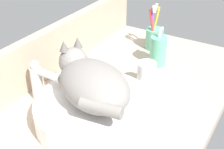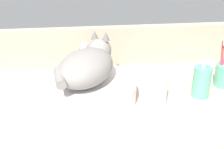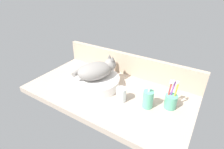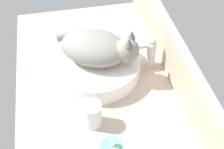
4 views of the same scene
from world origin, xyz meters
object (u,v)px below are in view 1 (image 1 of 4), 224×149
Objects in this scene: cat at (91,82)px; toothbrush_cup at (154,37)px; faucet at (39,79)px; soap_dispenser at (158,51)px; water_glass at (146,76)px; sink_basin at (94,111)px.

toothbrush_cup is (51.46, 3.61, -7.86)cm from cat.
soap_dispenser reaches higher than faucet.
water_glass is at bearing -169.44° from soap_dispenser.
soap_dispenser is at bearing -2.78° from sink_basin.
cat reaches higher than water_glass.
soap_dispenser is 16.86cm from water_glass.
sink_basin is at bearing 168.06° from water_glass.
toothbrush_cup is at bearing -16.81° from faucet.
soap_dispenser reaches higher than water_glass.
cat is at bearing 164.88° from water_glass.
toothbrush_cup is (11.70, 6.83, -0.86)cm from soap_dispenser.
water_glass is at bearing -47.30° from faucet.
sink_basin is 9.33cm from cat.
sink_basin is at bearing -174.65° from toothbrush_cup.
toothbrush_cup is 2.05× the size of water_glass.
toothbrush_cup is (51.76, -15.64, -2.46)cm from faucet.
faucet is at bearing 150.71° from soap_dispenser.
water_glass is at bearing -11.94° from sink_basin.
soap_dispenser is (39.76, -3.21, -7.00)cm from cat.
cat is 2.21× the size of faucet.
faucet is 0.73× the size of toothbrush_cup.
toothbrush_cup reaches higher than faucet.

